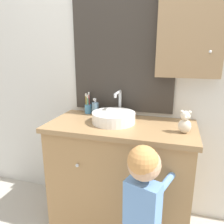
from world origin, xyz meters
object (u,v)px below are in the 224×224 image
sink_basin (114,117)px  toothbrush_holder (88,108)px  child_figure (143,203)px  teddy_bear (185,122)px  soap_dispenser (95,109)px

sink_basin → toothbrush_holder: bearing=147.3°
child_figure → teddy_bear: bearing=64.5°
child_figure → toothbrush_holder: bearing=131.1°
sink_basin → toothbrush_holder: sink_basin is taller
teddy_bear → toothbrush_holder: bearing=161.4°
toothbrush_holder → soap_dispenser: bearing=-28.1°
teddy_bear → soap_dispenser: bearing=162.6°
sink_basin → soap_dispenser: size_ratio=2.57×
sink_basin → toothbrush_holder: (-0.28, 0.18, 0.01)m
soap_dispenser → child_figure: size_ratio=0.16×
teddy_bear → child_figure: bearing=-115.5°
toothbrush_holder → child_figure: 0.95m
toothbrush_holder → teddy_bear: 0.83m
child_figure → soap_dispenser: bearing=128.8°
toothbrush_holder → sink_basin: bearing=-32.7°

